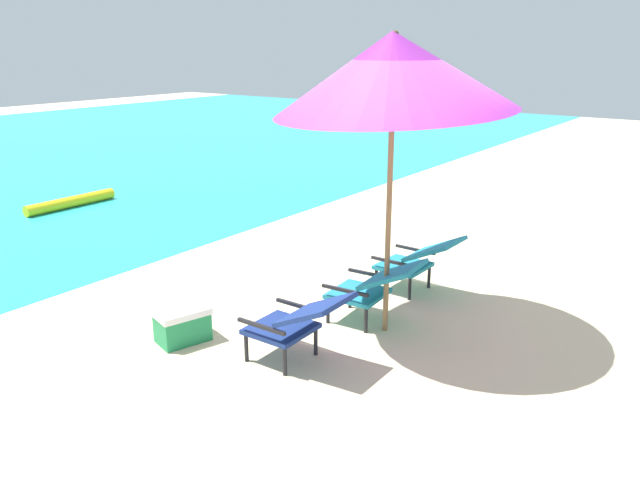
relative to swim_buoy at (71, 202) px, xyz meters
name	(u,v)px	position (x,y,z in m)	size (l,w,h in m)	color
ground_plane	(111,248)	(-0.96, -2.35, -0.10)	(40.00, 40.00, 0.00)	beige
swim_buoy	(71,202)	(0.00, 0.00, 0.00)	(0.18, 0.18, 1.60)	yellow
lounge_chair_left	(297,320)	(-2.01, -6.36, 0.31)	(0.56, 0.88, 0.68)	navy
lounge_chair_center	(374,285)	(-0.93, -6.46, 0.31)	(0.60, 0.91, 0.68)	teal
lounge_chair_right	(418,258)	(0.02, -6.43, 0.31)	(0.56, 0.88, 0.68)	teal
beach_umbrella_center	(394,72)	(-0.99, -6.63, 2.30)	(2.92, 2.91, 2.80)	olive
cooler_box	(182,325)	(-2.29, -5.24, 0.06)	(0.54, 0.44, 0.32)	#1E844C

